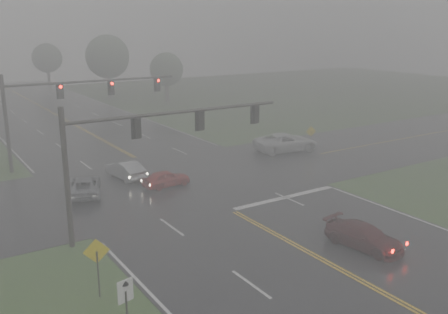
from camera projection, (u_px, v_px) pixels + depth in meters
main_road at (189, 187)px, 36.66m from camera, size 18.00×160.00×0.02m
cross_street at (176, 180)px, 38.29m from camera, size 120.00×14.00×0.02m
stop_bar at (285, 198)px, 34.47m from camera, size 8.50×0.50×0.01m
sedan_maroon at (363, 248)px, 26.75m from camera, size 2.44×4.62×1.28m
sedan_red at (166, 186)px, 36.88m from camera, size 3.64×1.64×1.21m
sedan_silver at (126, 178)px, 38.83m from camera, size 1.94×4.33×1.38m
car_grey at (85, 195)px, 35.05m from camera, size 3.56×5.13×1.30m
pickup_white at (286, 151)px, 47.21m from camera, size 6.54×3.87×1.71m
signal_gantry_near at (140, 140)px, 27.74m from camera, size 13.66×0.33×7.61m
signal_gantry_far at (64, 100)px, 41.43m from camera, size 14.87×0.40×7.87m
sign_diamond_west at (97, 258)px, 21.44m from camera, size 1.13×0.29×2.75m
sign_arrow_white at (126, 302)px, 17.69m from camera, size 0.64×0.19×2.92m
sign_diamond_east at (311, 134)px, 46.73m from camera, size 0.99×0.28×2.43m
tree_ne_a at (108, 57)px, 79.04m from camera, size 6.92×6.92×10.16m
tree_e_near at (166, 69)px, 76.45m from camera, size 5.14×5.14×7.55m
tree_n_far at (47, 58)px, 95.20m from camera, size 5.62×5.62×8.25m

